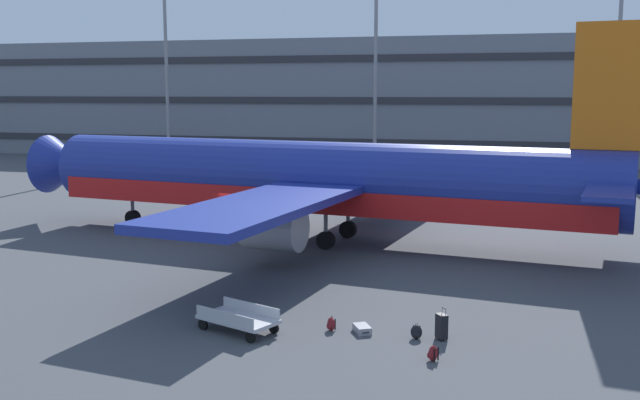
{
  "coord_description": "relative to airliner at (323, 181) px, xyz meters",
  "views": [
    {
      "loc": [
        13.55,
        -35.52,
        7.69
      ],
      "look_at": [
        5.29,
        -5.13,
        3.0
      ],
      "focal_mm": 41.24,
      "sensor_mm": 36.0,
      "label": 1
    }
  ],
  "objects": [
    {
      "name": "backpack_large",
      "position": [
        6.67,
        -13.63,
        -2.95
      ],
      "size": [
        0.37,
        0.27,
        0.5
      ],
      "color": "black",
      "rests_on": "ground_plane"
    },
    {
      "name": "light_mast_center_right",
      "position": [
        17.94,
        36.97,
        9.48
      ],
      "size": [
        1.8,
        0.5,
        21.91
      ],
      "color": "gray",
      "rests_on": "ground_plane"
    },
    {
      "name": "suitcase_upright",
      "position": [
        4.91,
        -13.46,
        -3.05
      ],
      "size": [
        0.74,
        0.85,
        0.24
      ],
      "color": "gray",
      "rests_on": "ground_plane"
    },
    {
      "name": "baggage_cart",
      "position": [
        1.02,
        -14.41,
        -2.74
      ],
      "size": [
        3.31,
        2.17,
        0.82
      ],
      "color": "#B7B7BC",
      "rests_on": "ground_plane"
    },
    {
      "name": "terminal_structure",
      "position": [
        -3.99,
        52.7,
        3.51
      ],
      "size": [
        168.11,
        21.64,
        13.35
      ],
      "color": "slate",
      "rests_on": "ground_plane"
    },
    {
      "name": "backpack_silver",
      "position": [
        7.39,
        -15.39,
        -2.94
      ],
      "size": [
        0.39,
        0.4,
        0.52
      ],
      "color": "maroon",
      "rests_on": "ground_plane"
    },
    {
      "name": "light_mast_center_left",
      "position": [
        -4.5,
        36.97,
        10.33
      ],
      "size": [
        1.8,
        0.5,
        23.56
      ],
      "color": "gray",
      "rests_on": "ground_plane"
    },
    {
      "name": "backpack_navy",
      "position": [
        3.89,
        -13.53,
        -2.96
      ],
      "size": [
        0.39,
        0.38,
        0.49
      ],
      "color": "maroon",
      "rests_on": "ground_plane"
    },
    {
      "name": "airliner",
      "position": [
        0.0,
        0.0,
        0.0
      ],
      "size": [
        36.07,
        29.21,
        10.62
      ],
      "color": "navy",
      "rests_on": "ground_plane"
    },
    {
      "name": "ground_plane",
      "position": [
        -3.99,
        -0.2,
        -3.17
      ],
      "size": [
        600.0,
        600.0,
        0.0
      ],
      "primitive_type": "plane",
      "color": "#424449"
    },
    {
      "name": "light_mast_left",
      "position": [
        -27.25,
        36.97,
        9.97
      ],
      "size": [
        1.8,
        0.5,
        22.86
      ],
      "color": "gray",
      "rests_on": "ground_plane"
    },
    {
      "name": "suitcase_red",
      "position": [
        7.43,
        -13.47,
        -2.73
      ],
      "size": [
        0.43,
        0.45,
        1.02
      ],
      "color": "black",
      "rests_on": "ground_plane"
    }
  ]
}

